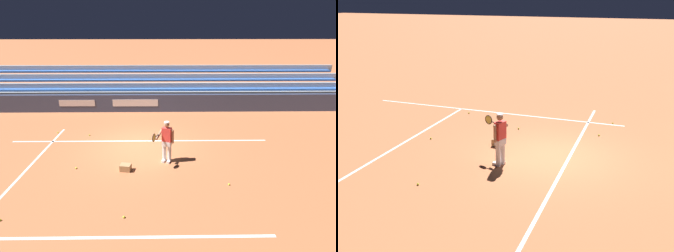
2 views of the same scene
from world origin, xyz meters
TOP-DOWN VIEW (x-y plane):
  - ground_plane at (0.00, 0.00)m, footprint 160.00×160.00m
  - court_baseline_white at (0.00, -0.50)m, footprint 12.00×0.10m
  - court_sideline_white at (4.11, 4.00)m, footprint 0.10×12.00m
  - court_service_line_white at (0.00, 5.50)m, footprint 8.22×0.10m
  - tennis_player at (-1.26, 1.48)m, footprint 0.82×0.93m
  - ball_box_cardboard at (0.30, 2.16)m, footprint 0.44×0.36m
  - tennis_ball_toward_net at (2.55, -1.16)m, footprint 0.07×0.07m
  - tennis_ball_far_right at (3.51, 4.83)m, footprint 0.07×0.07m
  - tennis_ball_stray_back at (2.23, 2.01)m, footprint 0.07×0.07m
  - tennis_ball_near_player at (0.00, 4.76)m, footprint 0.07×0.07m
  - tennis_ball_on_baseline at (-3.41, 3.17)m, footprint 0.07×0.07m
  - tennis_ball_midcourt at (4.25, -1.50)m, footprint 0.07×0.07m

SIDE VIEW (x-z plane):
  - ground_plane at x=0.00m, z-range 0.00..0.00m
  - court_baseline_white at x=0.00m, z-range 0.00..0.01m
  - court_sideline_white at x=4.11m, z-range 0.00..0.01m
  - court_service_line_white at x=0.00m, z-range 0.00..0.01m
  - tennis_ball_toward_net at x=2.55m, z-range 0.00..0.07m
  - tennis_ball_far_right at x=3.51m, z-range 0.00..0.07m
  - tennis_ball_stray_back at x=2.23m, z-range 0.00..0.07m
  - tennis_ball_near_player at x=0.00m, z-range 0.00..0.07m
  - tennis_ball_on_baseline at x=-3.41m, z-range 0.00..0.07m
  - tennis_ball_midcourt at x=4.25m, z-range 0.00..0.07m
  - ball_box_cardboard at x=0.30m, z-range 0.00..0.26m
  - tennis_player at x=-1.26m, z-range 0.04..1.75m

